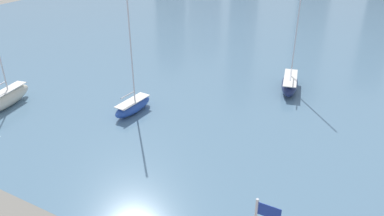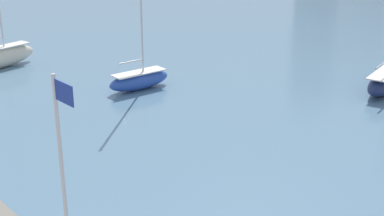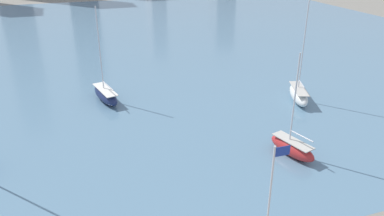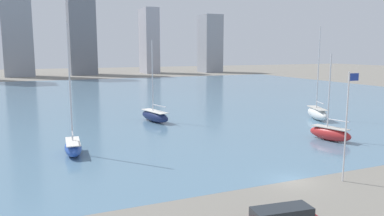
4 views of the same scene
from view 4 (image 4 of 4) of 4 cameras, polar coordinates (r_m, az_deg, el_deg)
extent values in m
plane|color=gray|center=(37.92, 14.87, -10.67)|extent=(500.00, 500.00, 0.00)
cube|color=slate|center=(101.20, -10.41, 1.56)|extent=(180.00, 140.00, 0.00)
cylinder|color=silver|center=(38.04, 22.41, -2.79)|extent=(0.14, 0.14, 10.49)
cube|color=#1E3899|center=(37.88, 23.48, 4.36)|extent=(1.10, 0.03, 0.70)
cube|color=#8E939E|center=(200.16, -25.29, 14.15)|extent=(13.34, 10.58, 68.17)
cube|color=slate|center=(203.90, -16.54, 12.19)|extent=(13.10, 13.90, 51.81)
cube|color=#A8A8B2|center=(211.37, -6.56, 10.11)|extent=(7.55, 15.27, 35.26)
cube|color=#8E939E|center=(218.03, 2.78, 9.74)|extent=(10.47, 12.78, 32.46)
ellipsoid|color=#B72828|center=(55.63, 20.28, -3.70)|extent=(3.43, 6.50, 1.88)
cube|color=#BCB7AD|center=(55.45, 20.33, -2.80)|extent=(2.82, 5.33, 0.10)
cube|color=#2D2D33|center=(55.74, 20.25, -4.22)|extent=(0.44, 1.12, 0.85)
cylinder|color=silver|center=(54.95, 20.20, 2.50)|extent=(0.18, 0.18, 10.12)
cylinder|color=silver|center=(54.69, 21.38, -1.79)|extent=(0.95, 3.08, 0.14)
ellipsoid|color=white|center=(71.66, 18.55, -0.82)|extent=(4.65, 7.94, 2.12)
cube|color=#BCB7AD|center=(71.51, 18.59, -0.03)|extent=(3.81, 6.51, 0.10)
cube|color=#2D2D33|center=(71.76, 18.53, -1.28)|extent=(0.63, 1.35, 0.95)
cylinder|color=silver|center=(71.36, 18.71, 5.89)|extent=(0.18, 0.18, 14.61)
cylinder|color=silver|center=(70.41, 18.94, 0.77)|extent=(1.25, 3.06, 0.14)
ellipsoid|color=#19234C|center=(66.13, -5.69, -1.27)|extent=(3.91, 8.43, 1.91)
cube|color=silver|center=(65.98, -5.70, -0.50)|extent=(3.21, 6.91, 0.10)
cube|color=#2D2D33|center=(66.23, -5.68, -1.72)|extent=(0.48, 1.47, 0.86)
cylinder|color=silver|center=(65.81, -6.06, 4.90)|extent=(0.18, 0.18, 12.27)
cylinder|color=silver|center=(64.47, -5.01, 0.33)|extent=(1.09, 4.28, 0.14)
ellipsoid|color=#284CA8|center=(47.50, -17.66, -5.80)|extent=(2.35, 6.30, 1.64)
cube|color=silver|center=(47.31, -17.71, -4.90)|extent=(1.93, 5.17, 0.10)
cube|color=#2D2D33|center=(47.61, -17.64, -6.33)|extent=(0.23, 1.12, 0.74)
cylinder|color=silver|center=(46.68, -18.13, 3.70)|extent=(0.18, 0.18, 14.03)
cylinder|color=silver|center=(46.30, -17.73, -3.73)|extent=(0.30, 2.49, 0.14)
cube|color=#23282D|center=(27.03, 13.52, -15.26)|extent=(4.31, 2.08, 0.75)
camera|label=1|loc=(34.57, 46.60, 22.56)|focal=35.00mm
camera|label=2|loc=(46.01, 44.07, 10.04)|focal=50.00mm
camera|label=3|loc=(19.83, 43.36, 37.46)|focal=35.00mm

